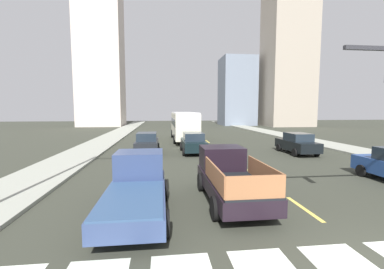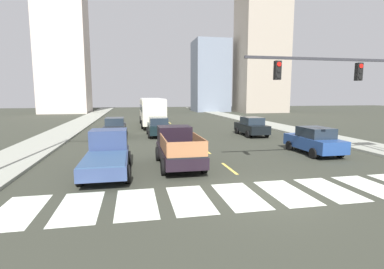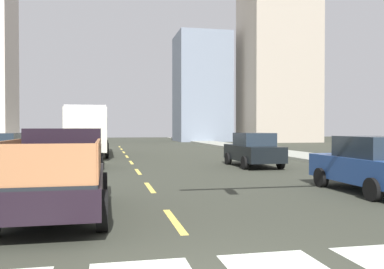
% 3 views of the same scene
% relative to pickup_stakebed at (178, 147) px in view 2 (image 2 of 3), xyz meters
% --- Properties ---
extents(ground_plane, '(160.00, 160.00, 0.00)m').
position_rel_pickup_stakebed_xyz_m(ground_plane, '(2.47, -5.40, -0.94)').
color(ground_plane, '#33352B').
extents(sidewalk_right, '(3.33, 110.00, 0.15)m').
position_rel_pickup_stakebed_xyz_m(sidewalk_right, '(14.14, 12.60, -0.86)').
color(sidewalk_right, gray).
rests_on(sidewalk_right, ground).
extents(sidewalk_left, '(3.33, 110.00, 0.15)m').
position_rel_pickup_stakebed_xyz_m(sidewalk_left, '(-9.19, 12.60, -0.86)').
color(sidewalk_left, gray).
rests_on(sidewalk_left, ground).
extents(crosswalk_stripe_0, '(1.41, 3.03, 0.01)m').
position_rel_pickup_stakebed_xyz_m(crosswalk_stripe_0, '(-6.08, -5.40, -0.93)').
color(crosswalk_stripe_0, silver).
rests_on(crosswalk_stripe_0, ground).
extents(crosswalk_stripe_1, '(1.41, 3.03, 0.01)m').
position_rel_pickup_stakebed_xyz_m(crosswalk_stripe_1, '(-4.18, -5.40, -0.93)').
color(crosswalk_stripe_1, silver).
rests_on(crosswalk_stripe_1, ground).
extents(crosswalk_stripe_2, '(1.41, 3.03, 0.01)m').
position_rel_pickup_stakebed_xyz_m(crosswalk_stripe_2, '(-2.28, -5.40, -0.93)').
color(crosswalk_stripe_2, silver).
rests_on(crosswalk_stripe_2, ground).
extents(crosswalk_stripe_3, '(1.41, 3.03, 0.01)m').
position_rel_pickup_stakebed_xyz_m(crosswalk_stripe_3, '(-0.38, -5.40, -0.93)').
color(crosswalk_stripe_3, silver).
rests_on(crosswalk_stripe_3, ground).
extents(crosswalk_stripe_4, '(1.41, 3.03, 0.01)m').
position_rel_pickup_stakebed_xyz_m(crosswalk_stripe_4, '(1.52, -5.40, -0.93)').
color(crosswalk_stripe_4, silver).
rests_on(crosswalk_stripe_4, ground).
extents(crosswalk_stripe_5, '(1.41, 3.03, 0.01)m').
position_rel_pickup_stakebed_xyz_m(crosswalk_stripe_5, '(3.42, -5.40, -0.93)').
color(crosswalk_stripe_5, silver).
rests_on(crosswalk_stripe_5, ground).
extents(crosswalk_stripe_6, '(1.41, 3.03, 0.01)m').
position_rel_pickup_stakebed_xyz_m(crosswalk_stripe_6, '(5.32, -5.40, -0.93)').
color(crosswalk_stripe_6, silver).
rests_on(crosswalk_stripe_6, ground).
extents(crosswalk_stripe_7, '(1.41, 3.03, 0.01)m').
position_rel_pickup_stakebed_xyz_m(crosswalk_stripe_7, '(7.22, -5.40, -0.93)').
color(crosswalk_stripe_7, silver).
rests_on(crosswalk_stripe_7, ground).
extents(lane_dash_0, '(0.16, 2.40, 0.01)m').
position_rel_pickup_stakebed_xyz_m(lane_dash_0, '(2.47, -1.40, -0.93)').
color(lane_dash_0, '#E5C850').
rests_on(lane_dash_0, ground).
extents(lane_dash_1, '(0.16, 2.40, 0.01)m').
position_rel_pickup_stakebed_xyz_m(lane_dash_1, '(2.47, 3.60, -0.93)').
color(lane_dash_1, '#E5C850').
rests_on(lane_dash_1, ground).
extents(lane_dash_2, '(0.16, 2.40, 0.01)m').
position_rel_pickup_stakebed_xyz_m(lane_dash_2, '(2.47, 8.60, -0.93)').
color(lane_dash_2, '#E5C850').
rests_on(lane_dash_2, ground).
extents(lane_dash_3, '(0.16, 2.40, 0.01)m').
position_rel_pickup_stakebed_xyz_m(lane_dash_3, '(2.47, 13.60, -0.93)').
color(lane_dash_3, '#E5C850').
rests_on(lane_dash_3, ground).
extents(lane_dash_4, '(0.16, 2.40, 0.01)m').
position_rel_pickup_stakebed_xyz_m(lane_dash_4, '(2.47, 18.60, -0.93)').
color(lane_dash_4, '#E5C850').
rests_on(lane_dash_4, ground).
extents(lane_dash_5, '(0.16, 2.40, 0.01)m').
position_rel_pickup_stakebed_xyz_m(lane_dash_5, '(2.47, 23.60, -0.93)').
color(lane_dash_5, '#E5C850').
rests_on(lane_dash_5, ground).
extents(lane_dash_6, '(0.16, 2.40, 0.01)m').
position_rel_pickup_stakebed_xyz_m(lane_dash_6, '(2.47, 28.60, -0.93)').
color(lane_dash_6, '#E5C850').
rests_on(lane_dash_6, ground).
extents(lane_dash_7, '(0.16, 2.40, 0.01)m').
position_rel_pickup_stakebed_xyz_m(lane_dash_7, '(2.47, 33.60, -0.93)').
color(lane_dash_7, '#E5C850').
rests_on(lane_dash_7, ground).
extents(pickup_stakebed, '(2.18, 5.20, 1.96)m').
position_rel_pickup_stakebed_xyz_m(pickup_stakebed, '(0.00, 0.00, 0.00)').
color(pickup_stakebed, black).
rests_on(pickup_stakebed, ground).
extents(pickup_dark, '(2.18, 5.20, 1.96)m').
position_rel_pickup_stakebed_xyz_m(pickup_dark, '(-3.59, -0.89, -0.02)').
color(pickup_dark, navy).
rests_on(pickup_dark, ground).
extents(city_bus, '(2.72, 10.80, 3.32)m').
position_rel_pickup_stakebed_xyz_m(city_bus, '(-0.12, 20.09, 1.02)').
color(city_bus, beige).
rests_on(city_bus, ground).
extents(sedan_far, '(2.02, 4.40, 1.72)m').
position_rel_pickup_stakebed_xyz_m(sedan_far, '(8.39, 9.81, -0.08)').
color(sedan_far, black).
rests_on(sedan_far, ground).
extents(sedan_near_left, '(2.02, 4.40, 1.72)m').
position_rel_pickup_stakebed_xyz_m(sedan_near_left, '(-3.94, 11.64, -0.08)').
color(sedan_near_left, black).
rests_on(sedan_near_left, ground).
extents(sedan_near_right, '(2.02, 4.40, 1.72)m').
position_rel_pickup_stakebed_xyz_m(sedan_near_right, '(-0.09, 11.17, -0.08)').
color(sedan_near_right, black).
rests_on(sedan_near_right, ground).
extents(sedan_mid, '(2.02, 4.40, 1.72)m').
position_rel_pickup_stakebed_xyz_m(sedan_mid, '(8.98, 1.12, -0.08)').
color(sedan_mid, navy).
rests_on(sedan_mid, ground).
extents(traffic_signal_gantry, '(10.63, 0.27, 6.00)m').
position_rel_pickup_stakebed_xyz_m(traffic_signal_gantry, '(9.58, -3.00, 3.32)').
color(traffic_signal_gantry, '#2D2D33').
rests_on(traffic_signal_gantry, ground).
extents(tower_tall_centre, '(9.30, 8.72, 41.52)m').
position_rel_pickup_stakebed_xyz_m(tower_tall_centre, '(-15.88, 49.58, 19.82)').
color(tower_tall_centre, beige).
rests_on(tower_tall_centre, ground).
extents(block_mid_left, '(9.61, 8.61, 31.53)m').
position_rel_pickup_stakebed_xyz_m(block_mid_left, '(24.90, 44.61, 14.83)').
color(block_mid_left, '#A09484').
rests_on(block_mid_left, ground).
extents(block_mid_right, '(7.52, 7.82, 15.67)m').
position_rel_pickup_stakebed_xyz_m(block_mid_right, '(14.95, 49.34, 6.90)').
color(block_mid_right, slate).
rests_on(block_mid_right, ground).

